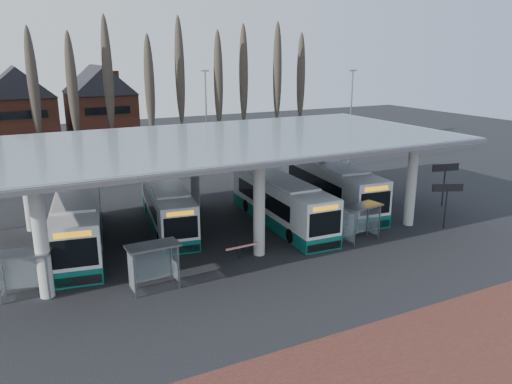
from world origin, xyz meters
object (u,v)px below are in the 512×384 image
bus_0 (79,221)px  shelter_0 (24,264)px  shelter_1 (152,256)px  shelter_2 (360,215)px  bus_1 (167,206)px  bus_2 (280,202)px  bus_3 (330,185)px

bus_0 → shelter_0: bus_0 is taller
shelter_0 → shelter_1: size_ratio=1.06×
shelter_0 → shelter_2: size_ratio=1.02×
shelter_1 → shelter_0: bearing=159.5°
shelter_2 → bus_1: bearing=132.7°
bus_0 → bus_2: size_ratio=1.05×
shelter_0 → shelter_2: shelter_2 is taller
bus_2 → shelter_1: bus_2 is taller
bus_3 → shelter_1: bearing=-148.0°
bus_2 → shelter_0: bearing=-163.5°
bus_1 → bus_3: bus_3 is taller
shelter_2 → shelter_0: bearing=168.5°
bus_3 → bus_1: bearing=-178.5°
shelter_1 → bus_0: bearing=105.3°
shelter_1 → shelter_2: shelter_1 is taller
bus_1 → bus_0: bearing=-161.0°
bus_2 → shelter_0: (-16.92, -4.07, 0.20)m
bus_2 → bus_3: size_ratio=0.94×
bus_1 → bus_3: 13.16m
bus_2 → shelter_0: 17.40m
bus_0 → bus_2: bus_0 is taller
bus_1 → shelter_1: (-3.61, -9.17, 0.35)m
bus_1 → bus_2: size_ratio=0.93×
bus_2 → bus_3: bearing=22.3°
bus_0 → shelter_1: bearing=-63.1°
shelter_0 → shelter_1: shelter_1 is taller
shelter_0 → bus_3: bearing=28.7°
bus_2 → bus_3: 6.04m
bus_2 → shelter_0: size_ratio=4.24×
bus_0 → bus_2: 13.63m
bus_2 → shelter_2: bearing=-59.2°
shelter_1 → bus_1: bearing=66.9°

